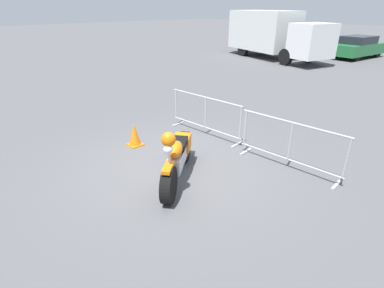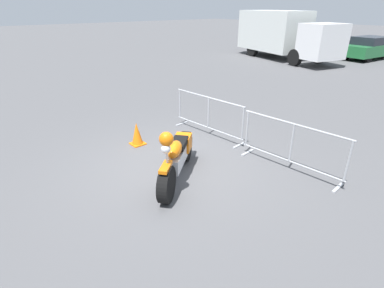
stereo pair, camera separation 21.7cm
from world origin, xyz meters
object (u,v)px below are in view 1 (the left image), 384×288
parked_car_tan (285,40)px  parked_car_black (319,43)px  box_truck (272,33)px  parked_car_green (358,47)px  crowd_barrier_far (290,144)px  traffic_cone (134,135)px  motorcycle (177,156)px  crowd_barrier_near (205,115)px

parked_car_tan → parked_car_black: bearing=-82.6°
box_truck → parked_car_green: box_truck is taller
parked_car_black → box_truck: bearing=175.1°
parked_car_black → parked_car_green: size_ratio=1.02×
crowd_barrier_far → parked_car_black: size_ratio=0.53×
crowd_barrier_far → traffic_cone: bearing=-150.5°
crowd_barrier_far → traffic_cone: size_ratio=4.07×
crowd_barrier_far → parked_car_tan: bearing=122.2°
motorcycle → parked_car_black: (-6.76, 19.54, 0.25)m
motorcycle → parked_car_tan: size_ratio=0.43×
parked_car_black → parked_car_green: bearing=-91.2°
box_truck → parked_car_tan: box_truck is taller
motorcycle → box_truck: bearing=168.9°
box_truck → parked_car_tan: size_ratio=1.78×
parked_car_green → crowd_barrier_near: bearing=-164.5°
crowd_barrier_near → box_truck: (-6.49, 12.64, 1.08)m
parked_car_black → traffic_cone: parked_car_black is taller
crowd_barrier_near → box_truck: size_ratio=0.30×
crowd_barrier_near → parked_car_green: size_ratio=0.54×
box_truck → traffic_cone: (5.80, -14.48, -1.35)m
box_truck → traffic_cone: box_truck is taller
traffic_cone → motorcycle: bearing=-6.6°
crowd_barrier_far → traffic_cone: 3.75m
crowd_barrier_near → parked_car_tan: size_ratio=0.53×
motorcycle → crowd_barrier_far: (1.29, 2.07, 0.06)m
crowd_barrier_near → motorcycle: bearing=-58.2°
box_truck → crowd_barrier_near: bearing=-47.9°
parked_car_green → crowd_barrier_far: bearing=-156.3°
crowd_barrier_far → parked_car_green: 17.79m
crowd_barrier_far → traffic_cone: (-3.26, -1.84, -0.27)m
motorcycle → parked_car_tan: (-9.69, 19.51, 0.24)m
crowd_barrier_near → parked_car_black: size_ratio=0.53×
motorcycle → traffic_cone: 2.00m
crowd_barrier_near → box_truck: box_truck is taller
box_truck → parked_car_black: size_ratio=1.77×
crowd_barrier_far → parked_car_green: bearing=106.7°
parked_car_black → parked_car_green: parked_car_black is taller
crowd_barrier_far → parked_car_black: (-8.04, 17.46, 0.19)m
crowd_barrier_far → box_truck: box_truck is taller
crowd_barrier_far → parked_car_tan: parked_car_tan is taller
crowd_barrier_near → parked_car_tan: bearing=115.7°
crowd_barrier_far → parked_car_green: size_ratio=0.54×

